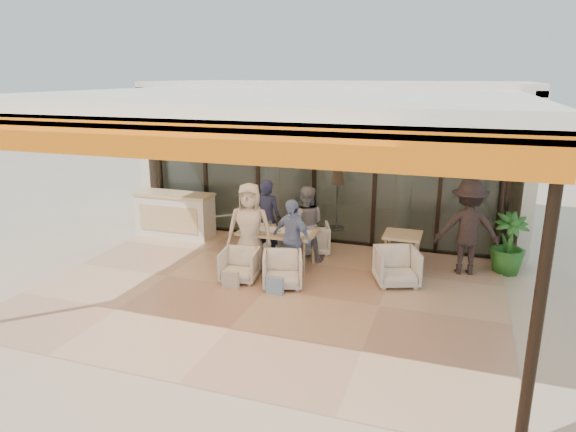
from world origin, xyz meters
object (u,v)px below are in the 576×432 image
at_px(host_counter, 175,214).
at_px(chair_near_left, 240,264).
at_px(standing_woman, 468,228).
at_px(diner_navy, 267,218).
at_px(diner_periwinkle, 291,239).
at_px(side_table, 403,239).
at_px(dining_table, 278,233).
at_px(side_chair, 397,265).
at_px(potted_palm, 509,244).
at_px(chair_far_right, 312,237).
at_px(diner_cream, 250,228).
at_px(chair_near_right, 283,268).
at_px(diner_grey, 306,224).
at_px(chair_far_left, 275,235).

distance_m(host_counter, chair_near_left, 3.25).
relative_size(chair_near_left, standing_woman, 0.36).
relative_size(host_counter, diner_navy, 1.12).
relative_size(chair_near_left, diner_periwinkle, 0.44).
xyz_separation_m(chair_near_left, side_table, (2.76, 1.51, 0.30)).
relative_size(dining_table, standing_woman, 0.82).
xyz_separation_m(host_counter, side_chair, (5.30, -1.26, -0.15)).
xyz_separation_m(diner_periwinkle, potted_palm, (3.85, 1.54, -0.17)).
relative_size(chair_far_right, diner_cream, 0.41).
bearing_deg(potted_palm, diner_navy, -172.26).
relative_size(chair_near_right, diner_grey, 0.45).
distance_m(chair_far_right, chair_near_left, 2.08).
bearing_deg(standing_woman, potted_palm, -166.77).
distance_m(host_counter, chair_far_left, 2.56).
distance_m(chair_near_right, diner_grey, 1.46).
relative_size(chair_near_left, diner_cream, 0.38).
xyz_separation_m(chair_far_left, side_chair, (2.76, -1.14, 0.06)).
xyz_separation_m(chair_far_left, chair_near_right, (0.84, -1.90, 0.04)).
xyz_separation_m(standing_woman, potted_palm, (0.77, 0.32, -0.33)).
relative_size(diner_navy, diner_periwinkle, 1.10).
xyz_separation_m(dining_table, potted_palm, (4.28, 1.08, -0.10)).
bearing_deg(diner_periwinkle, chair_far_right, 111.93).
height_order(chair_far_right, potted_palm, potted_palm).
relative_size(host_counter, side_table, 2.48).
relative_size(chair_near_left, diner_grey, 0.43).
bearing_deg(diner_grey, diner_periwinkle, 76.39).
bearing_deg(side_chair, standing_woman, 18.07).
bearing_deg(dining_table, host_counter, 160.35).
bearing_deg(dining_table, potted_palm, 14.18).
height_order(dining_table, diner_grey, diner_grey).
bearing_deg(chair_far_left, chair_near_left, 104.82).
bearing_deg(chair_near_right, potted_palm, 9.00).
bearing_deg(standing_woman, side_table, 1.24).
xyz_separation_m(chair_near_right, diner_navy, (-0.84, 1.40, 0.47)).
bearing_deg(diner_cream, chair_near_right, -43.82).
bearing_deg(chair_far_right, dining_table, 44.81).
relative_size(chair_near_right, diner_cream, 0.40).
relative_size(chair_near_right, side_chair, 0.94).
distance_m(diner_cream, side_table, 2.95).
bearing_deg(chair_near_left, dining_table, 58.39).
height_order(dining_table, potted_palm, potted_palm).
bearing_deg(diner_navy, diner_cream, 89.70).
height_order(diner_navy, diner_grey, diner_navy).
bearing_deg(chair_far_right, chair_near_left, 45.38).
bearing_deg(diner_cream, standing_woman, 4.24).
bearing_deg(diner_grey, dining_table, 32.36).
xyz_separation_m(diner_cream, side_chair, (2.76, 0.26, -0.50)).
bearing_deg(chair_near_left, diner_grey, 50.70).
distance_m(side_table, standing_woman, 1.21).
distance_m(side_table, side_chair, 0.79).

